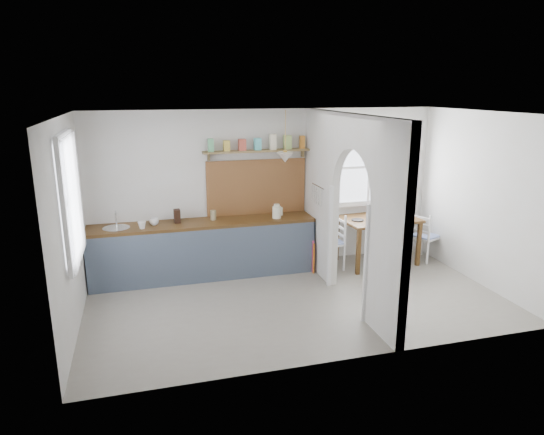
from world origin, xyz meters
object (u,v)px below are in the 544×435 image
object	(u,v)px
chair_right	(425,236)
kettle	(277,211)
chair_left	(328,241)
vase	(375,210)
dining_table	(377,240)

from	to	relation	value
chair_right	kettle	size ratio (longest dim) A/B	3.84
chair_right	chair_left	bearing A→B (deg)	65.59
kettle	chair_left	bearing A→B (deg)	0.58
chair_left	vase	distance (m)	1.03
chair_left	kettle	size ratio (longest dim) A/B	4.18
dining_table	chair_right	world-z (taller)	chair_right
chair_right	kettle	world-z (taller)	kettle
chair_right	vase	world-z (taller)	vase
chair_left	kettle	distance (m)	1.02
kettle	vase	bearing A→B (deg)	11.45
vase	chair_left	bearing A→B (deg)	-167.73
kettle	vase	xyz separation A→B (m)	(1.77, 0.07, -0.12)
dining_table	kettle	bearing A→B (deg)	171.99
kettle	vase	distance (m)	1.77
dining_table	chair_left	xyz separation A→B (m)	(-0.91, -0.04, 0.07)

